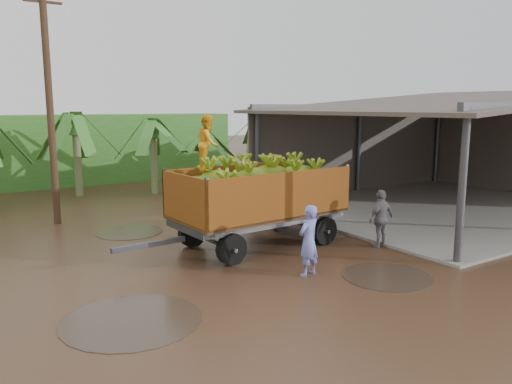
{
  "coord_description": "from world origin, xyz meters",
  "views": [
    {
      "loc": [
        -5.78,
        -11.22,
        4.0
      ],
      "look_at": [
        2.22,
        1.06,
        1.49
      ],
      "focal_mm": 35.0,
      "sensor_mm": 36.0,
      "label": 1
    }
  ],
  "objects_px": {
    "man_blue": "(309,241)",
    "utility_pole": "(50,106)",
    "man_grey": "(381,218)",
    "banana_trailer": "(258,196)"
  },
  "relations": [
    {
      "from": "man_blue",
      "to": "utility_pole",
      "type": "bearing_deg",
      "value": -80.92
    },
    {
      "from": "man_blue",
      "to": "utility_pole",
      "type": "relative_size",
      "value": 0.22
    },
    {
      "from": "utility_pole",
      "to": "man_grey",
      "type": "bearing_deg",
      "value": -48.83
    },
    {
      "from": "banana_trailer",
      "to": "man_grey",
      "type": "relative_size",
      "value": 4.11
    },
    {
      "from": "man_grey",
      "to": "man_blue",
      "type": "bearing_deg",
      "value": 7.86
    },
    {
      "from": "banana_trailer",
      "to": "utility_pole",
      "type": "height_order",
      "value": "utility_pole"
    },
    {
      "from": "banana_trailer",
      "to": "man_blue",
      "type": "relative_size",
      "value": 4.0
    },
    {
      "from": "man_grey",
      "to": "utility_pole",
      "type": "bearing_deg",
      "value": -54.53
    },
    {
      "from": "man_blue",
      "to": "utility_pole",
      "type": "distance_m",
      "value": 10.31
    },
    {
      "from": "man_blue",
      "to": "utility_pole",
      "type": "height_order",
      "value": "utility_pole"
    }
  ]
}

